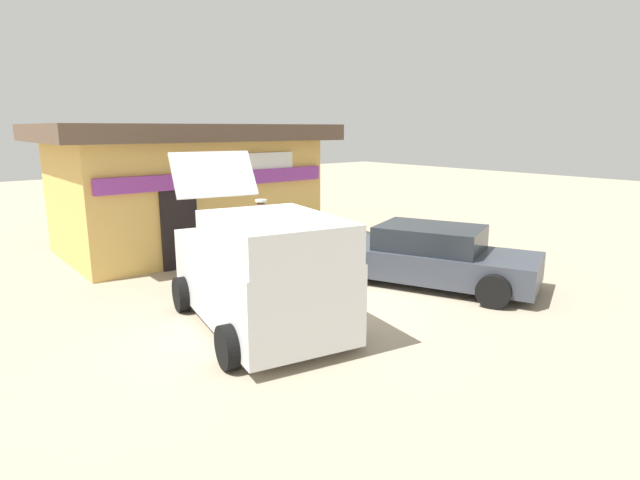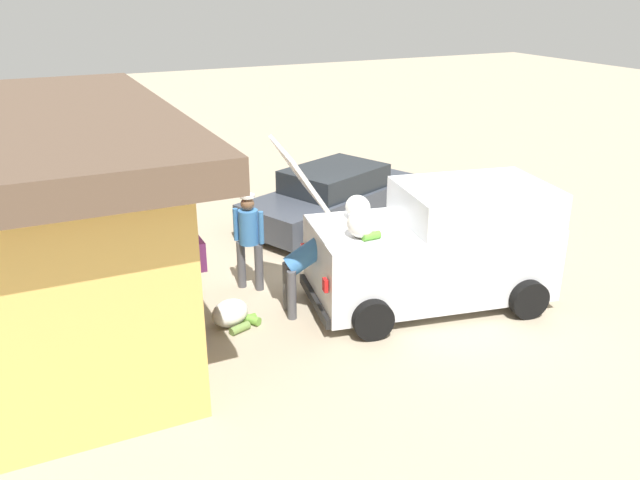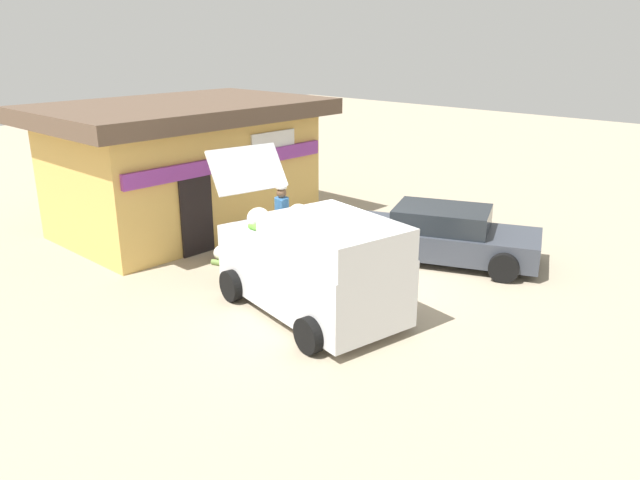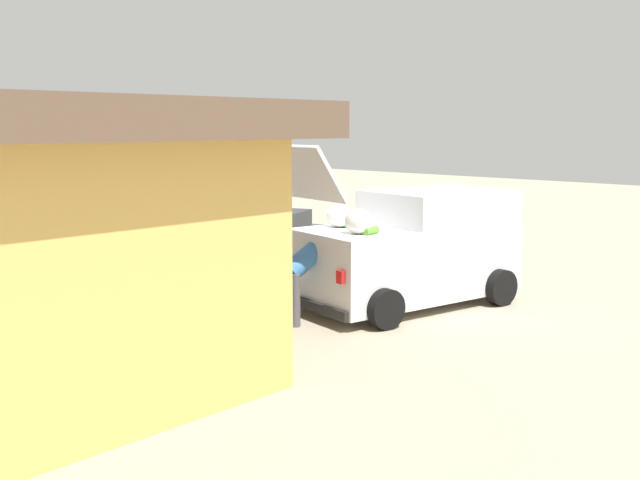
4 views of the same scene
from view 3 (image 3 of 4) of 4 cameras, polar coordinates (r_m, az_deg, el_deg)
ground_plane at (r=13.65m, az=3.22°, el=-3.41°), size 60.00×60.00×0.00m
storefront_bar at (r=17.07m, az=-12.44°, el=6.92°), size 7.33×4.92×3.41m
delivery_van at (r=11.55m, az=-0.57°, el=-2.27°), size 2.75×4.73×2.85m
parked_sedan at (r=14.74m, az=11.14°, el=0.44°), size 3.35×4.79×1.28m
vendor_standing at (r=14.53m, az=-3.54°, el=2.17°), size 0.48×0.48×1.75m
customer_bending at (r=13.46m, az=-5.86°, el=-0.03°), size 0.62×0.83×1.32m
unloaded_banana_pile at (r=14.61m, az=-8.63°, el=-1.30°), size 0.89×0.85×0.42m
paint_bucket at (r=17.10m, az=0.50°, el=1.93°), size 0.29×0.29×0.41m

